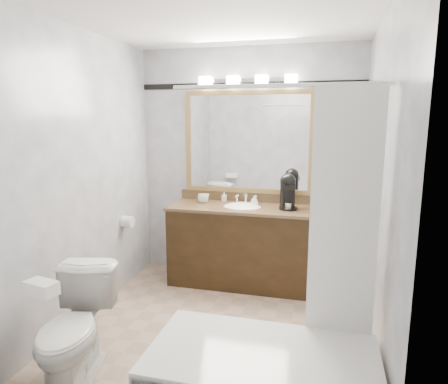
# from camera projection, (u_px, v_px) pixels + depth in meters

# --- Properties ---
(room) EXTENTS (2.42, 2.62, 2.52)m
(room) POSITION_uv_depth(u_px,v_px,m) (216.00, 184.00, 3.13)
(room) COLOR tan
(room) RESTS_ON ground
(vanity) EXTENTS (1.53, 0.58, 0.97)m
(vanity) POSITION_uv_depth(u_px,v_px,m) (242.00, 244.00, 4.24)
(vanity) COLOR black
(vanity) RESTS_ON ground
(mirror) EXTENTS (1.40, 0.04, 1.10)m
(mirror) POSITION_uv_depth(u_px,v_px,m) (248.00, 142.00, 4.30)
(mirror) COLOR #AA864C
(mirror) RESTS_ON room
(vanity_light_bar) EXTENTS (1.02, 0.14, 0.12)m
(vanity_light_bar) POSITION_uv_depth(u_px,v_px,m) (247.00, 81.00, 4.13)
(vanity_light_bar) COLOR silver
(vanity_light_bar) RESTS_ON room
(accent_stripe) EXTENTS (2.40, 0.01, 0.06)m
(accent_stripe) POSITION_uv_depth(u_px,v_px,m) (249.00, 85.00, 4.20)
(accent_stripe) COLOR black
(accent_stripe) RESTS_ON room
(bathtub) EXTENTS (1.30, 0.75, 1.96)m
(bathtub) POSITION_uv_depth(u_px,v_px,m) (266.00, 377.00, 2.31)
(bathtub) COLOR white
(bathtub) RESTS_ON ground
(tp_roll) EXTENTS (0.11, 0.12, 0.12)m
(tp_roll) POSITION_uv_depth(u_px,v_px,m) (128.00, 222.00, 4.14)
(tp_roll) COLOR white
(tp_roll) RESTS_ON room
(toilet) EXTENTS (0.57, 0.80, 0.74)m
(toilet) POSITION_uv_depth(u_px,v_px,m) (74.00, 329.00, 2.66)
(toilet) COLOR white
(toilet) RESTS_ON ground
(tissue_box) EXTENTS (0.21, 0.14, 0.08)m
(tissue_box) POSITION_uv_depth(u_px,v_px,m) (42.00, 288.00, 2.33)
(tissue_box) COLOR white
(tissue_box) RESTS_ON toilet
(coffee_maker) EXTENTS (0.19, 0.23, 0.36)m
(coffee_maker) POSITION_uv_depth(u_px,v_px,m) (288.00, 191.00, 4.05)
(coffee_maker) COLOR black
(coffee_maker) RESTS_ON vanity
(cup_left) EXTENTS (0.14, 0.14, 0.09)m
(cup_left) POSITION_uv_depth(u_px,v_px,m) (203.00, 198.00, 4.36)
(cup_left) COLOR white
(cup_left) RESTS_ON vanity
(cup_right) EXTENTS (0.11, 0.11, 0.09)m
(cup_right) POSITION_uv_depth(u_px,v_px,m) (205.00, 198.00, 4.38)
(cup_right) COLOR white
(cup_right) RESTS_ON vanity
(soap_bottle_a) EXTENTS (0.05, 0.05, 0.10)m
(soap_bottle_a) POSITION_uv_depth(u_px,v_px,m) (224.00, 197.00, 4.42)
(soap_bottle_a) COLOR white
(soap_bottle_a) RESTS_ON vanity
(soap_bottle_b) EXTENTS (0.07, 0.07, 0.09)m
(soap_bottle_b) POSITION_uv_depth(u_px,v_px,m) (254.00, 200.00, 4.27)
(soap_bottle_b) COLOR white
(soap_bottle_b) RESTS_ON vanity
(soap_bar) EXTENTS (0.08, 0.05, 0.02)m
(soap_bar) POSITION_uv_depth(u_px,v_px,m) (254.00, 203.00, 4.25)
(soap_bar) COLOR beige
(soap_bar) RESTS_ON vanity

